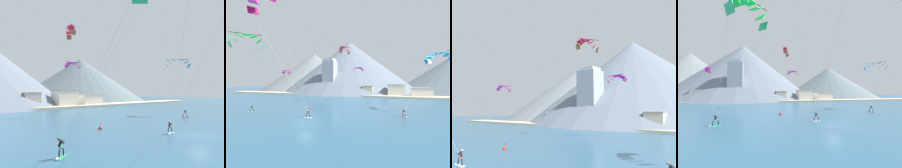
# 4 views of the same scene
# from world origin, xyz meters

# --- Properties ---
(ground_plane) EXTENTS (400.00, 400.00, 0.00)m
(ground_plane) POSITION_xyz_m (0.00, 0.00, 0.00)
(ground_plane) COLOR #2D5B7A
(kitesurfer_near_lead) EXTENTS (1.22, 1.71, 1.75)m
(kitesurfer_near_lead) POSITION_xyz_m (16.83, 10.32, 0.52)
(kitesurfer_near_lead) COLOR #E54C33
(kitesurfer_near_lead) RESTS_ON ground
(kitesurfer_near_trail) EXTENTS (1.75, 0.55, 1.69)m
(kitesurfer_near_trail) POSITION_xyz_m (-1.65, 3.11, 0.47)
(kitesurfer_near_trail) COLOR white
(kitesurfer_near_trail) RESTS_ON ground
(kitesurfer_mid_center) EXTENTS (1.66, 1.31, 1.73)m
(kitesurfer_mid_center) POSITION_xyz_m (-17.50, 3.51, 0.51)
(kitesurfer_mid_center) COLOR #33B266
(kitesurfer_mid_center) RESTS_ON ground
(parafoil_kite_near_lead) EXTENTS (9.70, 8.53, 12.64)m
(parafoil_kite_near_lead) POSITION_xyz_m (23.99, 16.20, 13.01)
(parafoil_kite_near_lead) COLOR #2687CB
(parafoil_kite_mid_center) EXTENTS (7.28, 7.45, 15.36)m
(parafoil_kite_mid_center) POSITION_xyz_m (-12.68, -1.35, 15.59)
(parafoil_kite_mid_center) COLOR #31B676
(parafoil_kite_distant_high_outer) EXTENTS (4.27, 1.43, 1.52)m
(parafoil_kite_distant_high_outer) POSITION_xyz_m (2.39, 31.83, 12.09)
(parafoil_kite_distant_high_outer) COLOR #AB377D
(parafoil_kite_distant_low_drift) EXTENTS (1.17, 4.08, 1.48)m
(parafoil_kite_distant_low_drift) POSITION_xyz_m (-23.82, 24.08, 11.24)
(parafoil_kite_distant_low_drift) COLOR #BA2A72
(parafoil_kite_distant_mid_solo) EXTENTS (2.89, 5.02, 2.43)m
(parafoil_kite_distant_mid_solo) POSITION_xyz_m (-1.39, 27.18, 18.67)
(parafoil_kite_distant_mid_solo) COLOR #985932
(race_marker_buoy) EXTENTS (0.56, 0.56, 1.02)m
(race_marker_buoy) POSITION_xyz_m (-6.03, 11.82, 0.16)
(race_marker_buoy) COLOR red
(race_marker_buoy) RESTS_ON ground
(shoreline_strip) EXTENTS (180.00, 10.00, 0.70)m
(shoreline_strip) POSITION_xyz_m (0.00, 53.96, 0.35)
(shoreline_strip) COLOR beige
(shoreline_strip) RESTS_ON ground
(shore_building_harbour_front) EXTENTS (5.47, 4.97, 5.31)m
(shore_building_harbour_front) POSITION_xyz_m (2.32, 55.89, 2.67)
(shore_building_harbour_front) COLOR beige
(shore_building_harbour_front) RESTS_ON ground
(shore_building_promenade_mid) EXTENTS (9.23, 6.35, 4.51)m
(shore_building_promenade_mid) POSITION_xyz_m (27.27, 57.26, 2.27)
(shore_building_promenade_mid) COLOR silver
(shore_building_promenade_mid) RESTS_ON ground
(shore_building_quay_east) EXTENTS (8.26, 6.67, 6.09)m
(shore_building_quay_east) POSITION_xyz_m (16.16, 57.99, 3.05)
(shore_building_quay_east) COLOR silver
(shore_building_quay_east) RESTS_ON ground
(shore_building_quay_west) EXTENTS (9.69, 6.16, 6.14)m
(shore_building_quay_west) POSITION_xyz_m (-34.74, 58.18, 3.08)
(shore_building_quay_west) COLOR silver
(shore_building_quay_west) RESTS_ON ground
(shore_building_old_town) EXTENTS (7.63, 5.85, 4.41)m
(shore_building_old_town) POSITION_xyz_m (-27.32, 58.01, 2.22)
(shore_building_old_town) COLOR beige
(shore_building_old_town) RESTS_ON ground
(highrise_tower) EXTENTS (7.00, 7.00, 20.84)m
(highrise_tower) POSITION_xyz_m (-20.07, 57.70, 10.21)
(highrise_tower) COLOR #999EA8
(highrise_tower) RESTS_ON ground
(mountain_peak_west_ridge) EXTENTS (103.09, 103.09, 39.98)m
(mountain_peak_west_ridge) POSITION_xyz_m (-18.90, 96.39, 19.99)
(mountain_peak_west_ridge) COLOR slate
(mountain_peak_west_ridge) RESTS_ON ground
(mountain_peak_central_summit) EXTENTS (96.31, 96.31, 35.08)m
(mountain_peak_central_summit) POSITION_xyz_m (-58.83, 109.15, 17.54)
(mountain_peak_central_summit) COLOR slate
(mountain_peak_central_summit) RESTS_ON ground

